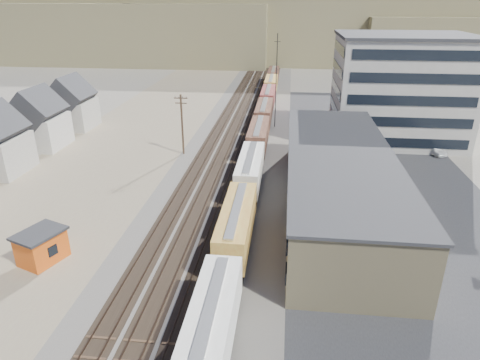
# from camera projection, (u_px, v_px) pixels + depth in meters

# --- Properties ---
(ground) EXTENTS (300.00, 300.00, 0.00)m
(ground) POSITION_uv_depth(u_px,v_px,m) (164.00, 345.00, 32.24)
(ground) COLOR #6B6356
(ground) RESTS_ON ground
(ballast_bed) EXTENTS (18.00, 200.00, 0.06)m
(ballast_bed) POSITION_uv_depth(u_px,v_px,m) (240.00, 141.00, 77.90)
(ballast_bed) COLOR #4C4742
(ballast_bed) RESTS_ON ground
(dirt_yard) EXTENTS (24.00, 180.00, 0.03)m
(dirt_yard) POSITION_uv_depth(u_px,v_px,m) (113.00, 155.00, 70.85)
(dirt_yard) COLOR #7B6654
(dirt_yard) RESTS_ON ground
(asphalt_lot) EXTENTS (26.00, 120.00, 0.04)m
(asphalt_lot) POSITION_uv_depth(u_px,v_px,m) (378.00, 178.00, 61.93)
(asphalt_lot) COLOR #232326
(asphalt_lot) RESTS_ON ground
(rail_tracks) EXTENTS (11.40, 200.00, 0.24)m
(rail_tracks) POSITION_uv_depth(u_px,v_px,m) (237.00, 140.00, 77.93)
(rail_tracks) COLOR black
(rail_tracks) RESTS_ON ground
(freight_train) EXTENTS (3.00, 119.74, 4.46)m
(freight_train) POSITION_uv_depth(u_px,v_px,m) (261.00, 124.00, 78.31)
(freight_train) COLOR black
(freight_train) RESTS_ON ground
(warehouse) EXTENTS (12.40, 40.40, 7.25)m
(warehouse) POSITION_uv_depth(u_px,v_px,m) (338.00, 180.00, 52.09)
(warehouse) COLOR tan
(warehouse) RESTS_ON ground
(office_tower) EXTENTS (22.60, 18.60, 18.45)m
(office_tower) POSITION_uv_depth(u_px,v_px,m) (399.00, 88.00, 75.90)
(office_tower) COLOR #9E998E
(office_tower) RESTS_ON ground
(utility_pole_north) EXTENTS (2.20, 0.32, 10.00)m
(utility_pole_north) POSITION_uv_depth(u_px,v_px,m) (182.00, 123.00, 69.40)
(utility_pole_north) COLOR #382619
(utility_pole_north) RESTS_ON ground
(radio_mast) EXTENTS (1.20, 0.16, 18.00)m
(radio_mast) POSITION_uv_depth(u_px,v_px,m) (276.00, 81.00, 82.83)
(radio_mast) COLOR black
(radio_mast) RESTS_ON ground
(hills_north) EXTENTS (265.00, 80.00, 32.00)m
(hills_north) POSITION_uv_depth(u_px,v_px,m) (272.00, 23.00, 180.06)
(hills_north) COLOR brown
(hills_north) RESTS_ON ground
(maintenance_shed) EXTENTS (4.80, 5.39, 3.26)m
(maintenance_shed) POSITION_uv_depth(u_px,v_px,m) (42.00, 246.00, 41.88)
(maintenance_shed) COLOR #EA5B16
(maintenance_shed) RESTS_ON ground
(parked_car_blue) EXTENTS (5.17, 4.97, 1.37)m
(parked_car_blue) POSITION_uv_depth(u_px,v_px,m) (380.00, 150.00, 71.19)
(parked_car_blue) COLOR navy
(parked_car_blue) RESTS_ON ground
(parked_car_far) EXTENTS (3.52, 5.07, 1.60)m
(parked_car_far) POSITION_uv_depth(u_px,v_px,m) (435.00, 150.00, 71.12)
(parked_car_far) COLOR white
(parked_car_far) RESTS_ON ground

